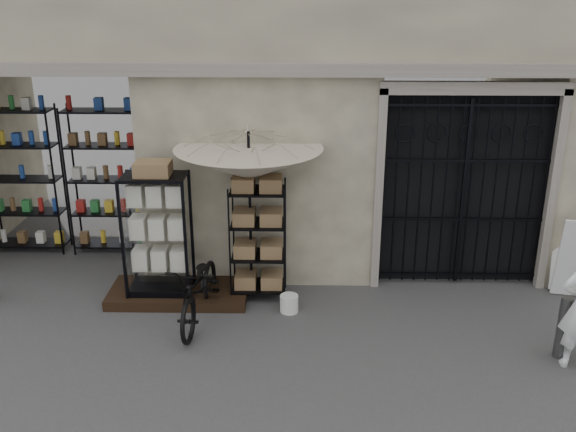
{
  "coord_description": "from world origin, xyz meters",
  "views": [
    {
      "loc": [
        -0.64,
        -6.82,
        4.4
      ],
      "look_at": [
        -0.8,
        1.4,
        1.35
      ],
      "focal_mm": 40.0,
      "sensor_mm": 36.0,
      "label": 1
    }
  ],
  "objects_px": {
    "display_cabinet": "(158,240)",
    "white_bucket": "(289,304)",
    "bicycle": "(202,320)",
    "shopkeeper": "(575,366)",
    "wire_rack": "(258,243)",
    "steel_bollard": "(563,328)",
    "market_umbrella": "(249,155)"
  },
  "relations": [
    {
      "from": "bicycle",
      "to": "steel_bollard",
      "type": "relative_size",
      "value": 2.18
    },
    {
      "from": "wire_rack",
      "to": "bicycle",
      "type": "height_order",
      "value": "wire_rack"
    },
    {
      "from": "market_umbrella",
      "to": "bicycle",
      "type": "height_order",
      "value": "market_umbrella"
    },
    {
      "from": "display_cabinet",
      "to": "white_bucket",
      "type": "xyz_separation_m",
      "value": [
        1.86,
        -0.33,
        -0.81
      ]
    },
    {
      "from": "steel_bollard",
      "to": "shopkeeper",
      "type": "xyz_separation_m",
      "value": [
        0.13,
        -0.21,
        -0.41
      ]
    },
    {
      "from": "bicycle",
      "to": "steel_bollard",
      "type": "height_order",
      "value": "bicycle"
    },
    {
      "from": "display_cabinet",
      "to": "bicycle",
      "type": "bearing_deg",
      "value": -46.02
    },
    {
      "from": "display_cabinet",
      "to": "market_umbrella",
      "type": "relative_size",
      "value": 0.64
    },
    {
      "from": "display_cabinet",
      "to": "shopkeeper",
      "type": "relative_size",
      "value": 1.17
    },
    {
      "from": "white_bucket",
      "to": "steel_bollard",
      "type": "height_order",
      "value": "steel_bollard"
    },
    {
      "from": "market_umbrella",
      "to": "steel_bollard",
      "type": "distance_m",
      "value": 4.59
    },
    {
      "from": "steel_bollard",
      "to": "wire_rack",
      "type": "bearing_deg",
      "value": 157.95
    },
    {
      "from": "wire_rack",
      "to": "white_bucket",
      "type": "distance_m",
      "value": 0.97
    },
    {
      "from": "bicycle",
      "to": "shopkeeper",
      "type": "relative_size",
      "value": 1.1
    },
    {
      "from": "wire_rack",
      "to": "market_umbrella",
      "type": "height_order",
      "value": "market_umbrella"
    },
    {
      "from": "market_umbrella",
      "to": "white_bucket",
      "type": "bearing_deg",
      "value": -45.2
    },
    {
      "from": "wire_rack",
      "to": "display_cabinet",
      "type": "bearing_deg",
      "value": -160.26
    },
    {
      "from": "white_bucket",
      "to": "display_cabinet",
      "type": "bearing_deg",
      "value": 169.94
    },
    {
      "from": "bicycle",
      "to": "shopkeeper",
      "type": "height_order",
      "value": "bicycle"
    },
    {
      "from": "steel_bollard",
      "to": "market_umbrella",
      "type": "bearing_deg",
      "value": 157.18
    },
    {
      "from": "wire_rack",
      "to": "steel_bollard",
      "type": "height_order",
      "value": "wire_rack"
    },
    {
      "from": "market_umbrella",
      "to": "shopkeeper",
      "type": "height_order",
      "value": "market_umbrella"
    },
    {
      "from": "shopkeeper",
      "to": "wire_rack",
      "type": "bearing_deg",
      "value": -15.28
    },
    {
      "from": "white_bucket",
      "to": "bicycle",
      "type": "height_order",
      "value": "bicycle"
    },
    {
      "from": "market_umbrella",
      "to": "steel_bollard",
      "type": "height_order",
      "value": "market_umbrella"
    },
    {
      "from": "market_umbrella",
      "to": "shopkeeper",
      "type": "relative_size",
      "value": 1.83
    },
    {
      "from": "wire_rack",
      "to": "bicycle",
      "type": "bearing_deg",
      "value": -121.9
    },
    {
      "from": "market_umbrella",
      "to": "bicycle",
      "type": "distance_m",
      "value": 2.36
    },
    {
      "from": "wire_rack",
      "to": "shopkeeper",
      "type": "height_order",
      "value": "wire_rack"
    },
    {
      "from": "wire_rack",
      "to": "market_umbrella",
      "type": "xyz_separation_m",
      "value": [
        -0.12,
        0.11,
        1.26
      ]
    },
    {
      "from": "market_umbrella",
      "to": "bicycle",
      "type": "xyz_separation_m",
      "value": [
        -0.63,
        -0.83,
        -2.11
      ]
    },
    {
      "from": "wire_rack",
      "to": "market_umbrella",
      "type": "relative_size",
      "value": 0.59
    }
  ]
}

